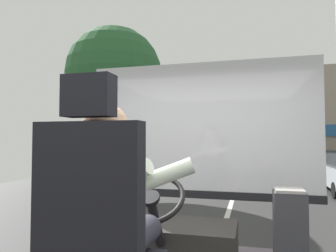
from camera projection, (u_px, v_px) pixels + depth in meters
ground at (235, 193)px, 10.24m from camera, size 18.00×44.00×0.06m
driver_seat at (99, 250)px, 1.40m from camera, size 0.48×0.48×1.38m
bus_driver at (110, 202)px, 1.51m from camera, size 0.77×0.57×0.75m
steering_console at (169, 246)px, 2.58m from camera, size 1.10×1.02×0.85m
fare_box at (290, 241)px, 2.25m from camera, size 0.22×0.22×0.74m
windshield_panel at (200, 145)px, 3.39m from camera, size 2.50×0.08×1.48m
street_tree at (114, 75)px, 10.23m from camera, size 3.13×3.13×5.44m
parked_car_green at (327, 162)px, 15.28m from camera, size 1.80×3.96×1.21m
parked_car_black at (299, 154)px, 21.16m from camera, size 1.90×4.22×1.43m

